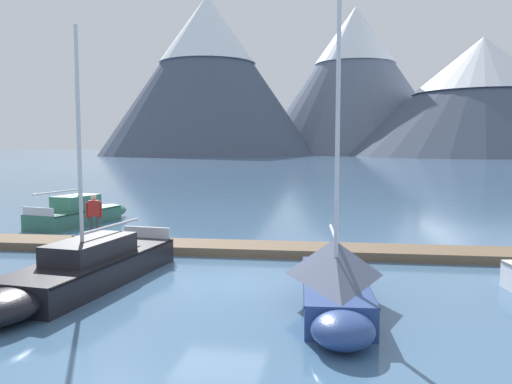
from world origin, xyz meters
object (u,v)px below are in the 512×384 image
(sailboat_mid_dock_port, at_px, (335,277))
(sailboat_second_berth, at_px, (82,270))
(person_on_dock, at_px, (94,214))
(sailboat_nearest_berth, at_px, (82,212))

(sailboat_mid_dock_port, bearing_deg, sailboat_second_berth, 175.47)
(person_on_dock, bearing_deg, sailboat_nearest_berth, 122.79)
(sailboat_second_berth, distance_m, sailboat_mid_dock_port, 6.74)
(sailboat_nearest_berth, distance_m, sailboat_second_berth, 12.25)
(sailboat_mid_dock_port, bearing_deg, sailboat_nearest_berth, 138.15)
(sailboat_nearest_berth, height_order, person_on_dock, sailboat_nearest_berth)
(sailboat_mid_dock_port, bearing_deg, person_on_dock, 147.09)
(sailboat_second_berth, bearing_deg, sailboat_mid_dock_port, -4.53)
(sailboat_nearest_berth, bearing_deg, person_on_dock, -57.21)
(person_on_dock, bearing_deg, sailboat_second_berth, -65.76)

